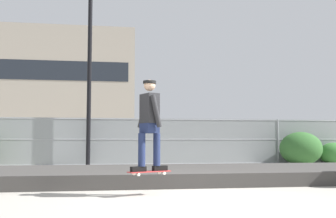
{
  "coord_description": "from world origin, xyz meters",
  "views": [
    {
      "loc": [
        -1.34,
        -6.62,
        1.0
      ],
      "look_at": [
        0.06,
        2.91,
        1.76
      ],
      "focal_mm": 41.87,
      "sensor_mm": 36.0,
      "label": 1
    }
  ],
  "objects": [
    {
      "name": "shrub_center",
      "position": [
        6.14,
        8.0,
        0.66
      ],
      "size": [
        1.71,
        1.4,
        1.32
      ],
      "color": "#2D5B28",
      "rests_on": "ground_plane"
    },
    {
      "name": "gravel_berm",
      "position": [
        0.0,
        2.98,
        0.15
      ],
      "size": [
        14.43,
        3.32,
        0.3
      ],
      "primitive_type": "cube",
      "color": "#3D3A38",
      "rests_on": "ground_plane"
    },
    {
      "name": "skateboard",
      "position": [
        -0.64,
        0.46,
        0.43
      ],
      "size": [
        0.82,
        0.49,
        0.07
      ],
      "color": "#B22D2D"
    },
    {
      "name": "chain_fence",
      "position": [
        0.0,
        8.74,
        0.93
      ],
      "size": [
        22.19,
        0.06,
        1.85
      ],
      "color": "gray",
      "rests_on": "ground_plane"
    },
    {
      "name": "library_building",
      "position": [
        -8.57,
        50.76,
        7.85
      ],
      "size": [
        20.58,
        14.18,
        15.7
      ],
      "color": "#9E9384",
      "rests_on": "ground_plane"
    },
    {
      "name": "ground_plane",
      "position": [
        0.0,
        0.0,
        0.0
      ],
      "size": [
        120.0,
        120.0,
        0.0
      ],
      "primitive_type": "plane",
      "color": "#9E998E"
    },
    {
      "name": "street_lamp",
      "position": [
        -2.15,
        8.37,
        4.6
      ],
      "size": [
        0.44,
        0.44,
        7.48
      ],
      "color": "black",
      "rests_on": "ground_plane"
    },
    {
      "name": "parked_car_mid",
      "position": [
        3.0,
        11.31,
        0.84
      ],
      "size": [
        4.51,
        2.17,
        1.66
      ],
      "color": "maroon",
      "rests_on": "ground_plane"
    },
    {
      "name": "skater",
      "position": [
        -0.64,
        0.46,
        1.38
      ],
      "size": [
        0.7,
        0.62,
        1.66
      ],
      "color": "black",
      "rests_on": "skateboard"
    },
    {
      "name": "shrub_right",
      "position": [
        7.67,
        8.25,
        0.45
      ],
      "size": [
        1.15,
        0.94,
        0.89
      ],
      "color": "#336B2D",
      "rests_on": "ground_plane"
    },
    {
      "name": "parked_car_near",
      "position": [
        -3.8,
        11.23,
        0.84
      ],
      "size": [
        4.53,
        2.21,
        1.66
      ],
      "color": "#566B4C",
      "rests_on": "ground_plane"
    }
  ]
}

